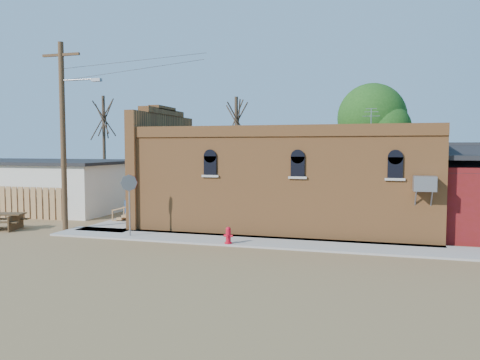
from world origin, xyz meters
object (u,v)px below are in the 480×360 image
(utility_pole, at_px, (64,132))
(stop_sign, at_px, (129,189))
(brick_bar, at_px, (282,180))
(fire_hydrant, at_px, (228,235))
(trash_barrel, at_px, (130,208))
(picnic_table, at_px, (3,219))

(utility_pole, xyz_separation_m, stop_sign, (3.86, -0.74, -2.58))
(brick_bar, height_order, stop_sign, brick_bar)
(stop_sign, bearing_deg, brick_bar, 19.88)
(fire_hydrant, bearing_deg, utility_pole, 171.68)
(utility_pole, bearing_deg, trash_barrel, 79.74)
(brick_bar, xyz_separation_m, utility_pole, (-9.79, -4.29, 2.43))
(brick_bar, height_order, fire_hydrant, brick_bar)
(stop_sign, distance_m, picnic_table, 7.11)
(brick_bar, bearing_deg, utility_pole, -156.31)
(brick_bar, xyz_separation_m, stop_sign, (-5.93, -5.04, -0.15))
(trash_barrel, bearing_deg, picnic_table, -126.05)
(utility_pole, relative_size, stop_sign, 3.28)
(brick_bar, bearing_deg, stop_sign, -139.67)
(trash_barrel, bearing_deg, brick_bar, -2.38)
(trash_barrel, height_order, picnic_table, trash_barrel)
(utility_pole, relative_size, fire_hydrant, 12.92)
(fire_hydrant, height_order, stop_sign, stop_sign)
(utility_pole, xyz_separation_m, picnic_table, (-3.06, -0.70, -4.24))
(stop_sign, height_order, picnic_table, stop_sign)
(utility_pole, height_order, trash_barrel, utility_pole)
(brick_bar, relative_size, picnic_table, 7.21)
(utility_pole, xyz_separation_m, fire_hydrant, (8.61, -1.20, -4.35))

